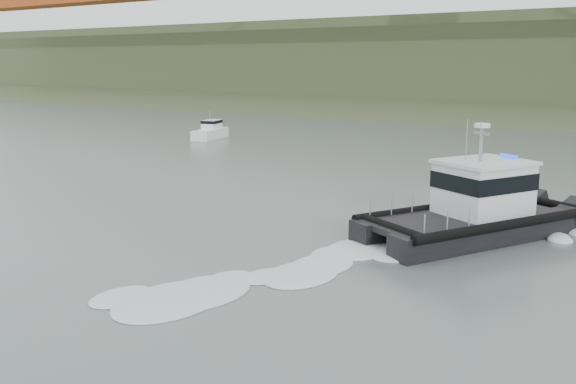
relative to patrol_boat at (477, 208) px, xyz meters
name	(u,v)px	position (x,y,z in m)	size (l,w,h in m)	color
ground	(187,296)	(-6.48, -14.76, -1.51)	(400.00, 400.00, 0.00)	#53635E
patrol_boat	(477,208)	(0.00, 0.00, 0.00)	(9.68, 13.11, 6.03)	black
motorboat	(211,131)	(-39.85, 25.83, -0.66)	(3.59, 6.49, 3.39)	white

